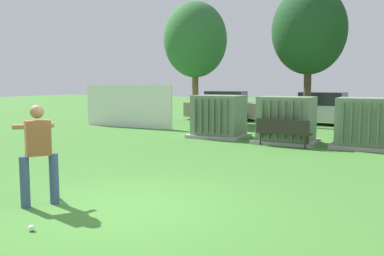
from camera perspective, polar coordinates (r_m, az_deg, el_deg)
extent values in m
plane|color=#3D752D|center=(7.24, -9.04, -10.85)|extent=(96.00, 96.00, 0.00)
cube|color=white|center=(19.95, -8.77, 2.99)|extent=(4.80, 0.12, 2.00)
cube|color=#9E9B93|center=(16.21, 3.69, -1.04)|extent=(2.10, 1.70, 0.12)
cube|color=slate|center=(16.12, 3.71, 1.82)|extent=(1.80, 1.40, 1.50)
cube|color=#5B7056|center=(15.71, 0.46, 1.71)|extent=(0.06, 0.12, 1.27)
cube|color=#5B7056|center=(15.60, 1.29, 1.68)|extent=(0.06, 0.12, 1.27)
cube|color=#5B7056|center=(15.49, 2.13, 1.64)|extent=(0.06, 0.12, 1.27)
cube|color=#5B7056|center=(15.38, 2.99, 1.61)|extent=(0.06, 0.12, 1.27)
cube|color=#5B7056|center=(15.28, 3.86, 1.57)|extent=(0.06, 0.12, 1.27)
cube|color=#5B7056|center=(15.18, 4.74, 1.53)|extent=(0.06, 0.12, 1.27)
cube|color=#9E9B93|center=(15.02, 12.71, -1.76)|extent=(2.10, 1.70, 0.12)
cube|color=slate|center=(14.93, 12.79, 1.32)|extent=(1.80, 1.40, 1.50)
cube|color=#5B7056|center=(14.38, 9.55, 1.20)|extent=(0.06, 0.12, 1.27)
cube|color=#5B7056|center=(14.30, 10.53, 1.16)|extent=(0.06, 0.12, 1.27)
cube|color=#5B7056|center=(14.23, 11.51, 1.11)|extent=(0.06, 0.12, 1.27)
cube|color=#5B7056|center=(14.16, 12.50, 1.06)|extent=(0.06, 0.12, 1.27)
cube|color=#5B7056|center=(14.10, 13.50, 1.01)|extent=(0.06, 0.12, 1.27)
cube|color=#5B7056|center=(14.04, 14.51, 0.97)|extent=(0.06, 0.12, 1.27)
cube|color=#9E9B93|center=(14.67, 22.63, -2.28)|extent=(2.10, 1.70, 0.12)
cube|color=slate|center=(14.58, 22.76, 0.87)|extent=(1.80, 1.40, 1.50)
cube|color=#5B7056|center=(13.90, 19.87, 0.74)|extent=(0.06, 0.12, 1.27)
cube|color=#5B7056|center=(13.86, 20.91, 0.69)|extent=(0.06, 0.12, 1.27)
cube|color=#5B7056|center=(13.84, 21.96, 0.63)|extent=(0.06, 0.12, 1.27)
cube|color=#5B7056|center=(13.81, 23.01, 0.58)|extent=(0.06, 0.12, 1.27)
cube|color=#5B7056|center=(13.80, 24.07, 0.53)|extent=(0.06, 0.12, 1.27)
cube|color=#2D2823|center=(14.12, 12.42, -0.67)|extent=(1.83, 0.54, 0.05)
cube|color=#2D2823|center=(13.92, 12.19, 0.26)|extent=(1.80, 0.18, 0.44)
cylinder|color=#2D2823|center=(14.55, 9.74, -1.35)|extent=(0.06, 0.06, 0.42)
cylinder|color=#2D2823|center=(14.04, 15.53, -1.76)|extent=(0.06, 0.06, 0.42)
cylinder|color=#2D2823|center=(14.29, 9.32, -1.48)|extent=(0.06, 0.06, 0.42)
cylinder|color=#2D2823|center=(13.78, 15.19, -1.90)|extent=(0.06, 0.06, 0.42)
cylinder|color=#384C75|center=(7.65, -21.86, -6.88)|extent=(0.16, 0.16, 0.88)
cylinder|color=#384C75|center=(7.73, -18.31, -6.62)|extent=(0.16, 0.16, 0.88)
cube|color=brown|center=(7.56, -20.29, -1.27)|extent=(0.42, 0.47, 0.60)
sphere|color=#9E7051|center=(7.52, -20.41, 2.09)|extent=(0.23, 0.23, 0.23)
cylinder|color=#9E7051|center=(7.90, -21.41, 0.16)|extent=(0.48, 0.40, 0.09)
cylinder|color=#9E7051|center=(7.92, -20.12, 0.23)|extent=(0.21, 0.55, 0.09)
cylinder|color=#A5723F|center=(8.59, -21.43, 0.12)|extent=(0.75, 0.52, 0.21)
sphere|color=#A5723F|center=(8.16, -21.03, 0.36)|extent=(0.08, 0.08, 0.08)
sphere|color=white|center=(6.55, -21.07, -12.63)|extent=(0.09, 0.09, 0.09)
cylinder|color=brown|center=(21.89, 0.45, 4.20)|extent=(0.33, 0.33, 2.65)
ellipsoid|color=#2D6633|center=(21.98, 0.45, 11.98)|extent=(3.27, 3.27, 3.88)
cylinder|color=#4C3828|center=(20.35, 15.43, 3.99)|extent=(0.34, 0.34, 2.77)
ellipsoid|color=#1E4723|center=(20.47, 15.69, 12.71)|extent=(3.41, 3.41, 4.05)
cube|color=gray|center=(23.68, 4.32, 2.53)|extent=(4.37, 2.18, 0.80)
cube|color=#262B33|center=(23.60, 4.68, 4.27)|extent=(2.27, 1.80, 0.64)
cylinder|color=black|center=(23.30, 0.64, 1.85)|extent=(0.66, 0.29, 0.64)
cylinder|color=black|center=(24.90, 2.00, 2.13)|extent=(0.66, 0.29, 0.64)
cylinder|color=black|center=(22.54, 6.87, 1.65)|extent=(0.66, 0.29, 0.64)
cylinder|color=black|center=(24.18, 7.85, 1.95)|extent=(0.66, 0.29, 0.64)
cube|color=silver|center=(22.05, 17.01, 2.00)|extent=(4.29, 1.94, 0.80)
cube|color=#262B33|center=(21.98, 17.45, 3.85)|extent=(2.19, 1.68, 0.64)
cylinder|color=black|center=(21.61, 13.09, 1.34)|extent=(0.65, 0.26, 0.64)
cylinder|color=black|center=(23.23, 14.38, 1.64)|extent=(0.65, 0.26, 0.64)
cylinder|color=black|center=(20.96, 19.88, 0.98)|extent=(0.65, 0.26, 0.64)
cylinder|color=black|center=(22.63, 20.71, 1.31)|extent=(0.65, 0.26, 0.64)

